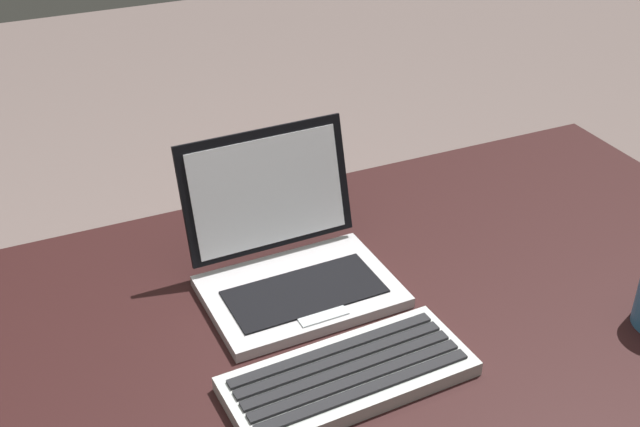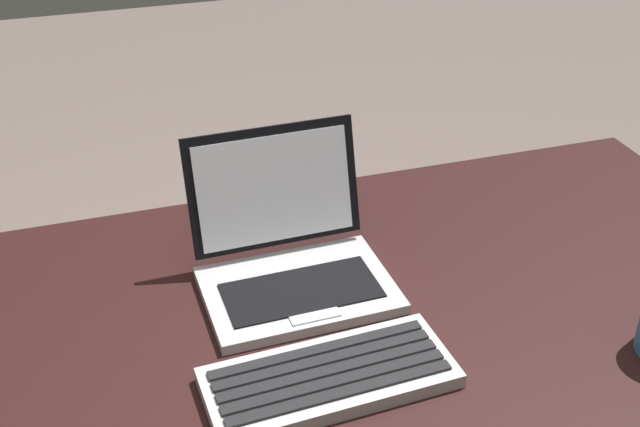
% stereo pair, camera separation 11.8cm
% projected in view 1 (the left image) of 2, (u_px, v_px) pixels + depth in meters
% --- Properties ---
extents(desk, '(1.69, 0.79, 0.72)m').
position_uv_depth(desk, '(283.00, 368.00, 1.18)').
color(desk, black).
rests_on(desk, ground).
extents(laptop_front, '(0.29, 0.26, 0.22)m').
position_uv_depth(laptop_front, '(290.00, 260.00, 1.23)').
color(laptop_front, '#BCB8BA').
rests_on(laptop_front, desk).
extents(external_keyboard, '(0.34, 0.15, 0.03)m').
position_uv_depth(external_keyboard, '(349.00, 375.00, 1.06)').
color(external_keyboard, '#BABEBA').
rests_on(external_keyboard, desk).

